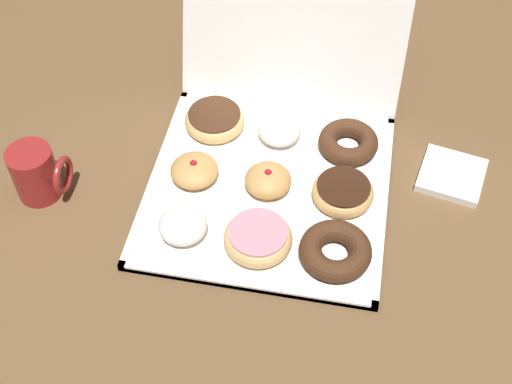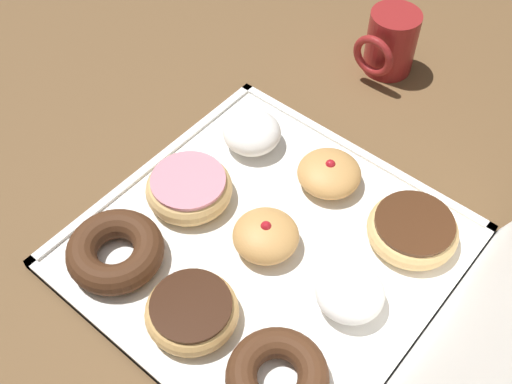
{
  "view_description": "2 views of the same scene",
  "coord_description": "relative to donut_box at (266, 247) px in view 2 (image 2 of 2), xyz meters",
  "views": [
    {
      "loc": [
        0.13,
        -0.81,
        0.98
      ],
      "look_at": [
        -0.01,
        -0.04,
        0.04
      ],
      "focal_mm": 49.14,
      "sensor_mm": 36.0,
      "label": 1
    },
    {
      "loc": [
        0.35,
        0.28,
        0.68
      ],
      "look_at": [
        -0.03,
        -0.04,
        0.05
      ],
      "focal_mm": 44.11,
      "sensor_mm": 36.0,
      "label": 2
    }
  ],
  "objects": [
    {
      "name": "chocolate_frosted_donut_6",
      "position": [
        -0.13,
        0.14,
        0.02
      ],
      "size": [
        0.12,
        0.12,
        0.04
      ],
      "color": "#E5B770",
      "rests_on": "donut_box"
    },
    {
      "name": "donut_box",
      "position": [
        0.0,
        0.0,
        0.0
      ],
      "size": [
        0.43,
        0.43,
        0.01
      ],
      "color": "white",
      "rests_on": "ground"
    },
    {
      "name": "chocolate_frosted_donut_5",
      "position": [
        0.13,
        -0.0,
        0.02
      ],
      "size": [
        0.11,
        0.11,
        0.04
      ],
      "color": "tan",
      "rests_on": "donut_box"
    },
    {
      "name": "jelly_filled_donut_3",
      "position": [
        -0.14,
        0.0,
        0.02
      ],
      "size": [
        0.09,
        0.09,
        0.04
      ],
      "color": "tan",
      "rests_on": "donut_box"
    },
    {
      "name": "pink_frosted_donut_1",
      "position": [
        0.01,
        -0.13,
        0.03
      ],
      "size": [
        0.12,
        0.12,
        0.04
      ],
      "color": "#E5B770",
      "rests_on": "donut_box"
    },
    {
      "name": "coffee_mug",
      "position": [
        -0.4,
        -0.08,
        0.05
      ],
      "size": [
        0.1,
        0.08,
        0.1
      ],
      "color": "maroon",
      "rests_on": "ground"
    },
    {
      "name": "chocolate_cake_ring_donut_2",
      "position": [
        0.14,
        -0.13,
        0.02
      ],
      "size": [
        0.12,
        0.12,
        0.04
      ],
      "color": "#472816",
      "rests_on": "donut_box"
    },
    {
      "name": "powdered_filled_donut_7",
      "position": [
        0.0,
        0.13,
        0.03
      ],
      "size": [
        0.08,
        0.08,
        0.05
      ],
      "color": "white",
      "rests_on": "donut_box"
    },
    {
      "name": "jelly_filled_donut_4",
      "position": [
        0.0,
        0.0,
        0.03
      ],
      "size": [
        0.08,
        0.08,
        0.05
      ],
      "color": "tan",
      "rests_on": "donut_box"
    },
    {
      "name": "powdered_filled_donut_0",
      "position": [
        -0.12,
        -0.13,
        0.03
      ],
      "size": [
        0.08,
        0.08,
        0.05
      ],
      "color": "white",
      "rests_on": "donut_box"
    },
    {
      "name": "chocolate_cake_ring_donut_8",
      "position": [
        0.13,
        0.12,
        0.02
      ],
      "size": [
        0.11,
        0.11,
        0.03
      ],
      "color": "#472816",
      "rests_on": "donut_box"
    },
    {
      "name": "ground_plane",
      "position": [
        0.0,
        0.0,
        -0.01
      ],
      "size": [
        3.0,
        3.0,
        0.0
      ],
      "primitive_type": "plane",
      "color": "brown"
    }
  ]
}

